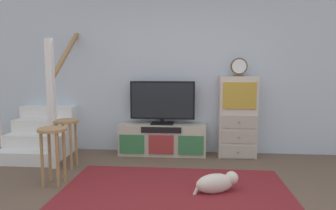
{
  "coord_description": "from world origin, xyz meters",
  "views": [
    {
      "loc": [
        0.2,
        -2.55,
        1.39
      ],
      "look_at": [
        -0.17,
        1.7,
        0.87
      ],
      "focal_mm": 32.11,
      "sensor_mm": 36.0,
      "label": 1
    }
  ],
  "objects_px": {
    "desk_clock": "(239,67)",
    "dog": "(217,183)",
    "television": "(162,101)",
    "side_cabinet": "(237,117)",
    "bar_stool_far": "(67,132)",
    "media_console": "(162,139)",
    "bar_stool_near": "(53,143)"
  },
  "relations": [
    {
      "from": "television",
      "to": "bar_stool_far",
      "type": "bearing_deg",
      "value": -148.78
    },
    {
      "from": "television",
      "to": "side_cabinet",
      "type": "distance_m",
      "value": 1.21
    },
    {
      "from": "media_console",
      "to": "desk_clock",
      "type": "bearing_deg",
      "value": -0.23
    },
    {
      "from": "television",
      "to": "dog",
      "type": "bearing_deg",
      "value": -62.58
    },
    {
      "from": "bar_stool_far",
      "to": "media_console",
      "type": "bearing_deg",
      "value": 30.42
    },
    {
      "from": "side_cabinet",
      "to": "bar_stool_near",
      "type": "height_order",
      "value": "side_cabinet"
    },
    {
      "from": "media_console",
      "to": "bar_stool_far",
      "type": "xyz_separation_m",
      "value": [
        -1.27,
        -0.75,
        0.26
      ]
    },
    {
      "from": "media_console",
      "to": "dog",
      "type": "xyz_separation_m",
      "value": [
        0.77,
        -1.46,
        -0.13
      ]
    },
    {
      "from": "bar_stool_far",
      "to": "dog",
      "type": "height_order",
      "value": "bar_stool_far"
    },
    {
      "from": "side_cabinet",
      "to": "media_console",
      "type": "bearing_deg",
      "value": -179.51
    },
    {
      "from": "television",
      "to": "bar_stool_far",
      "type": "xyz_separation_m",
      "value": [
        -1.27,
        -0.77,
        -0.36
      ]
    },
    {
      "from": "desk_clock",
      "to": "bar_stool_far",
      "type": "relative_size",
      "value": 0.41
    },
    {
      "from": "side_cabinet",
      "to": "bar_stool_near",
      "type": "distance_m",
      "value": 2.74
    },
    {
      "from": "television",
      "to": "side_cabinet",
      "type": "relative_size",
      "value": 0.81
    },
    {
      "from": "bar_stool_far",
      "to": "dog",
      "type": "xyz_separation_m",
      "value": [
        2.04,
        -0.72,
        -0.39
      ]
    },
    {
      "from": "television",
      "to": "bar_stool_near",
      "type": "distance_m",
      "value": 1.86
    },
    {
      "from": "media_console",
      "to": "side_cabinet",
      "type": "xyz_separation_m",
      "value": [
        1.19,
        0.01,
        0.39
      ]
    },
    {
      "from": "bar_stool_near",
      "to": "side_cabinet",
      "type": "bearing_deg",
      "value": 30.44
    },
    {
      "from": "dog",
      "to": "side_cabinet",
      "type": "bearing_deg",
      "value": 74.12
    },
    {
      "from": "television",
      "to": "side_cabinet",
      "type": "bearing_deg",
      "value": -0.66
    },
    {
      "from": "bar_stool_near",
      "to": "dog",
      "type": "distance_m",
      "value": 1.98
    },
    {
      "from": "television",
      "to": "side_cabinet",
      "type": "xyz_separation_m",
      "value": [
        1.19,
        -0.01,
        -0.23
      ]
    },
    {
      "from": "side_cabinet",
      "to": "dog",
      "type": "distance_m",
      "value": 1.62
    },
    {
      "from": "bar_stool_near",
      "to": "dog",
      "type": "bearing_deg",
      "value": -2.55
    },
    {
      "from": "side_cabinet",
      "to": "dog",
      "type": "bearing_deg",
      "value": -105.88
    },
    {
      "from": "television",
      "to": "dog",
      "type": "distance_m",
      "value": 1.84
    },
    {
      "from": "media_console",
      "to": "television",
      "type": "relative_size",
      "value": 1.34
    },
    {
      "from": "side_cabinet",
      "to": "desk_clock",
      "type": "xyz_separation_m",
      "value": [
        0.0,
        -0.01,
        0.78
      ]
    },
    {
      "from": "side_cabinet",
      "to": "bar_stool_near",
      "type": "bearing_deg",
      "value": -149.56
    },
    {
      "from": "media_console",
      "to": "desk_clock",
      "type": "relative_size",
      "value": 4.98
    },
    {
      "from": "side_cabinet",
      "to": "bar_stool_far",
      "type": "relative_size",
      "value": 1.87
    },
    {
      "from": "desk_clock",
      "to": "dog",
      "type": "xyz_separation_m",
      "value": [
        -0.42,
        -1.46,
        -1.3
      ]
    }
  ]
}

